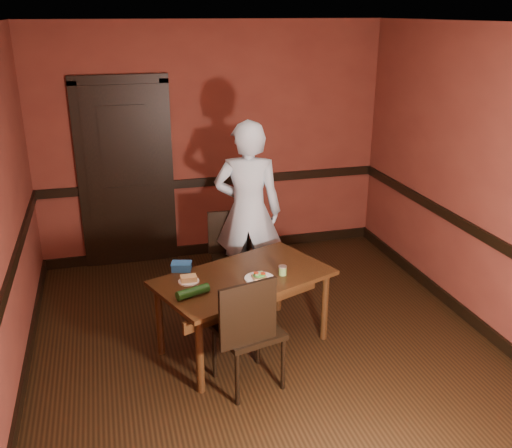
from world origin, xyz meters
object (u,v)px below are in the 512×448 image
chair_near (248,329)px  person (248,212)px  chair_far (234,259)px  sauce_jar (283,270)px  food_tub (182,266)px  sandwich_plate (259,278)px  dining_table (244,311)px  cheese_saucer (189,279)px

chair_near → person: person is taller
chair_far → person: bearing=29.7°
person → sauce_jar: person is taller
chair_near → food_tub: size_ratio=4.97×
sauce_jar → food_tub: sauce_jar is taller
sandwich_plate → sauce_jar: sauce_jar is taller
chair_near → person: (0.38, 1.46, 0.42)m
dining_table → chair_near: chair_near is taller
person → food_tub: 1.05m
cheese_saucer → dining_table: bearing=-1.3°
chair_far → sandwich_plate: bearing=-86.5°
sandwich_plate → cheese_saucer: (-0.57, 0.11, 0.00)m
dining_table → sauce_jar: sauce_jar is taller
dining_table → chair_near: 0.56m
sandwich_plate → food_tub: food_tub is taller
chair_far → cheese_saucer: bearing=-120.7°
sauce_jar → cheese_saucer: size_ratio=0.47×
dining_table → sauce_jar: (0.32, -0.06, 0.38)m
person → sauce_jar: size_ratio=22.26×
sauce_jar → sandwich_plate: bearing=-170.1°
chair_near → person: size_ratio=0.54×
chair_far → sauce_jar: bearing=-73.4°
chair_far → sauce_jar: size_ratio=10.97×
chair_far → food_tub: chair_far is taller
sauce_jar → food_tub: 0.87m
sandwich_plate → food_tub: (-0.60, 0.35, 0.02)m
dining_table → chair_far: size_ratio=1.61×
dining_table → food_tub: food_tub is taller
chair_far → person: 0.50m
sauce_jar → cheese_saucer: sauce_jar is taller
person → food_tub: person is taller
chair_near → cheese_saucer: 0.68m
sandwich_plate → dining_table: bearing=137.1°
person → sandwich_plate: 1.07m
dining_table → food_tub: (-0.49, 0.25, 0.38)m
dining_table → cheese_saucer: size_ratio=8.31×
chair_near → sauce_jar: 0.67m
dining_table → cheese_saucer: 0.59m
person → food_tub: bearing=58.3°
chair_near → cheese_saucer: chair_near is taller
chair_far → chair_near: bearing=-95.0°
chair_near → cheese_saucer: size_ratio=5.63×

